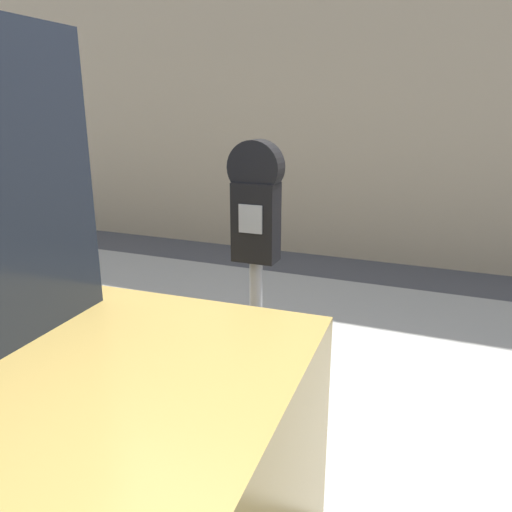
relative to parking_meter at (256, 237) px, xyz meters
name	(u,v)px	position (x,y,z in m)	size (l,w,h in m)	color
sidewalk	(254,345)	(-0.47, 1.12, -1.11)	(24.00, 2.80, 0.14)	#9E9B96
building_facade	(351,34)	(-0.47, 3.85, 1.26)	(24.00, 0.30, 4.89)	tan
parking_meter	(256,237)	(0.00, 0.00, 0.00)	(0.22, 0.12, 1.44)	gray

